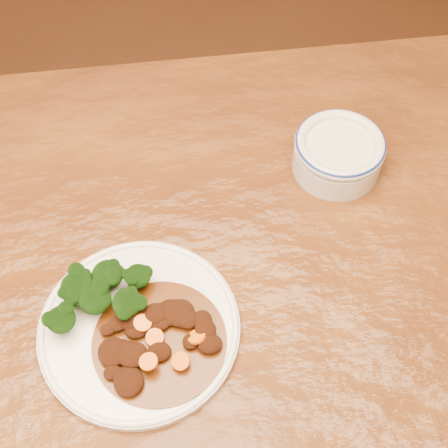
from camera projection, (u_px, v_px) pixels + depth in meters
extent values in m
plane|color=#4B2512|center=(181.00, 448.00, 1.43)|extent=(4.00, 4.00, 0.00)
cube|color=#5F3410|center=(149.00, 306.00, 0.83)|extent=(1.57, 1.03, 0.04)
cylinder|color=white|center=(139.00, 329.00, 0.78)|extent=(0.25, 0.25, 0.01)
torus|color=white|center=(139.00, 327.00, 0.78)|extent=(0.25, 0.25, 0.01)
cylinder|color=#5E944C|center=(78.00, 301.00, 0.79)|extent=(0.01, 0.01, 0.01)
ellipsoid|color=black|center=(76.00, 294.00, 0.77)|extent=(0.03, 0.03, 0.03)
cylinder|color=#5E944C|center=(129.00, 309.00, 0.78)|extent=(0.01, 0.01, 0.01)
ellipsoid|color=black|center=(127.00, 302.00, 0.76)|extent=(0.04, 0.04, 0.03)
cylinder|color=#5E944C|center=(98.00, 307.00, 0.78)|extent=(0.01, 0.01, 0.01)
ellipsoid|color=black|center=(95.00, 299.00, 0.77)|extent=(0.04, 0.04, 0.03)
cylinder|color=#5E944C|center=(110.00, 282.00, 0.80)|extent=(0.01, 0.01, 0.01)
ellipsoid|color=black|center=(108.00, 275.00, 0.79)|extent=(0.04, 0.04, 0.03)
cylinder|color=#5E944C|center=(64.00, 326.00, 0.77)|extent=(0.01, 0.01, 0.01)
ellipsoid|color=black|center=(61.00, 320.00, 0.75)|extent=(0.04, 0.04, 0.03)
cylinder|color=#5E944C|center=(139.00, 283.00, 0.80)|extent=(0.01, 0.01, 0.01)
ellipsoid|color=black|center=(138.00, 276.00, 0.79)|extent=(0.03, 0.03, 0.03)
cylinder|color=#5E944C|center=(80.00, 295.00, 0.79)|extent=(0.01, 0.01, 0.01)
ellipsoid|color=black|center=(77.00, 287.00, 0.78)|extent=(0.04, 0.04, 0.03)
cylinder|color=#4F2308|center=(159.00, 342.00, 0.76)|extent=(0.17, 0.17, 0.00)
ellipsoid|color=black|center=(206.00, 330.00, 0.76)|extent=(0.03, 0.03, 0.01)
ellipsoid|color=black|center=(155.00, 314.00, 0.77)|extent=(0.04, 0.03, 0.02)
ellipsoid|color=black|center=(116.00, 349.00, 0.75)|extent=(0.02, 0.02, 0.01)
ellipsoid|color=black|center=(122.00, 347.00, 0.75)|extent=(0.02, 0.02, 0.01)
ellipsoid|color=black|center=(164.00, 311.00, 0.78)|extent=(0.02, 0.02, 0.01)
ellipsoid|color=black|center=(112.00, 373.00, 0.73)|extent=(0.02, 0.02, 0.01)
ellipsoid|color=black|center=(134.00, 319.00, 0.77)|extent=(0.03, 0.02, 0.01)
ellipsoid|color=black|center=(129.00, 382.00, 0.73)|extent=(0.04, 0.04, 0.02)
ellipsoid|color=black|center=(108.00, 329.00, 0.76)|extent=(0.02, 0.02, 0.01)
ellipsoid|color=black|center=(129.00, 350.00, 0.75)|extent=(0.03, 0.02, 0.01)
ellipsoid|color=black|center=(131.00, 317.00, 0.77)|extent=(0.04, 0.04, 0.02)
ellipsoid|color=black|center=(188.00, 320.00, 0.77)|extent=(0.03, 0.02, 0.01)
ellipsoid|color=black|center=(113.00, 352.00, 0.75)|extent=(0.04, 0.04, 0.02)
ellipsoid|color=black|center=(133.00, 355.00, 0.74)|extent=(0.04, 0.03, 0.02)
ellipsoid|color=black|center=(132.00, 380.00, 0.73)|extent=(0.02, 0.02, 0.01)
ellipsoid|color=black|center=(117.00, 324.00, 0.76)|extent=(0.02, 0.02, 0.01)
ellipsoid|color=black|center=(190.00, 342.00, 0.75)|extent=(0.02, 0.02, 0.01)
ellipsoid|color=black|center=(136.00, 329.00, 0.76)|extent=(0.03, 0.03, 0.01)
ellipsoid|color=black|center=(202.00, 320.00, 0.77)|extent=(0.02, 0.03, 0.01)
ellipsoid|color=black|center=(171.00, 312.00, 0.78)|extent=(0.04, 0.04, 0.02)
ellipsoid|color=black|center=(210.00, 344.00, 0.75)|extent=(0.03, 0.03, 0.02)
ellipsoid|color=black|center=(159.00, 321.00, 0.77)|extent=(0.03, 0.03, 0.02)
ellipsoid|color=black|center=(180.00, 313.00, 0.77)|extent=(0.04, 0.04, 0.02)
ellipsoid|color=black|center=(159.00, 352.00, 0.75)|extent=(0.03, 0.03, 0.01)
cylinder|color=#DD5A0C|center=(197.00, 337.00, 0.75)|extent=(0.03, 0.03, 0.02)
cylinder|color=#DD5A0C|center=(131.00, 312.00, 0.77)|extent=(0.03, 0.03, 0.01)
cylinder|color=#DD5A0C|center=(181.00, 361.00, 0.74)|extent=(0.03, 0.03, 0.01)
cylinder|color=#DD5A0C|center=(155.00, 337.00, 0.76)|extent=(0.03, 0.03, 0.01)
cylinder|color=#DD5A0C|center=(148.00, 362.00, 0.73)|extent=(0.03, 0.03, 0.01)
cylinder|color=#DD5A0C|center=(143.00, 323.00, 0.76)|extent=(0.03, 0.03, 0.01)
cylinder|color=beige|center=(337.00, 158.00, 0.92)|extent=(0.13, 0.13, 0.04)
cylinder|color=silver|center=(340.00, 147.00, 0.89)|extent=(0.10, 0.10, 0.01)
torus|color=beige|center=(340.00, 145.00, 0.89)|extent=(0.13, 0.13, 0.02)
torus|color=navy|center=(341.00, 143.00, 0.89)|extent=(0.13, 0.13, 0.01)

